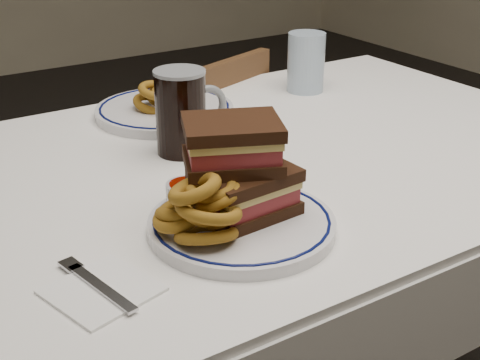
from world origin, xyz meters
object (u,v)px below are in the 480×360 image
beer_mug (182,111)px  main_plate (242,224)px  reuben_sandwich (239,168)px  chair_far (190,194)px  far_plate (165,110)px

beer_mug → main_plate: bearing=-103.1°
main_plate → reuben_sandwich: (0.01, 0.02, 0.08)m
chair_far → beer_mug: beer_mug is taller
far_plate → beer_mug: bearing=-107.3°
chair_far → main_plate: bearing=-112.7°
chair_far → main_plate: (-0.30, -0.71, 0.32)m
main_plate → far_plate: (0.13, 0.50, 0.00)m
main_plate → reuben_sandwich: 0.08m
chair_far → reuben_sandwich: 0.84m
chair_far → beer_mug: 0.61m
beer_mug → far_plate: (0.06, 0.20, -0.07)m
chair_far → reuben_sandwich: bearing=-112.7°
main_plate → beer_mug: 0.32m
beer_mug → far_plate: beer_mug is taller
reuben_sandwich → beer_mug: reuben_sandwich is taller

